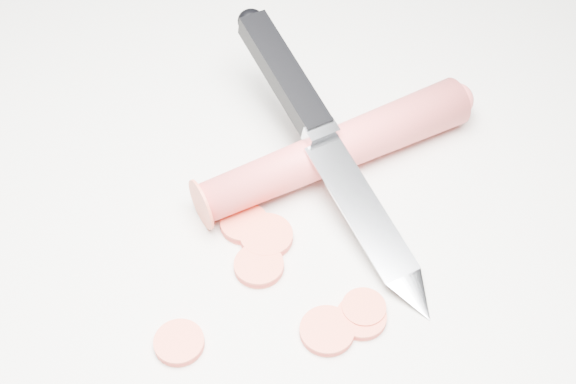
% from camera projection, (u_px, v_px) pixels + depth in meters
% --- Properties ---
extents(ground, '(2.40, 2.40, 0.00)m').
position_uv_depth(ground, '(306.00, 224.00, 0.57)').
color(ground, beige).
rests_on(ground, ground).
extents(carrot, '(0.17, 0.19, 0.03)m').
position_uv_depth(carrot, '(336.00, 150.00, 0.60)').
color(carrot, '#E04847').
rests_on(carrot, ground).
extents(carrot_slice_0, '(0.03, 0.03, 0.01)m').
position_uv_depth(carrot_slice_0, '(259.00, 266.00, 0.55)').
color(carrot_slice_0, '#E8553A').
rests_on(carrot_slice_0, ground).
extents(carrot_slice_1, '(0.03, 0.03, 0.01)m').
position_uv_depth(carrot_slice_1, '(179.00, 343.00, 0.51)').
color(carrot_slice_1, '#E8553A').
rests_on(carrot_slice_1, ground).
extents(carrot_slice_2, '(0.04, 0.04, 0.01)m').
position_uv_depth(carrot_slice_2, '(266.00, 236.00, 0.56)').
color(carrot_slice_2, '#E8553A').
rests_on(carrot_slice_2, ground).
extents(carrot_slice_3, '(0.03, 0.03, 0.01)m').
position_uv_depth(carrot_slice_3, '(364.00, 309.00, 0.53)').
color(carrot_slice_3, '#E8553A').
rests_on(carrot_slice_3, ground).
extents(carrot_slice_4, '(0.03, 0.03, 0.01)m').
position_uv_depth(carrot_slice_4, '(361.00, 317.00, 0.52)').
color(carrot_slice_4, '#E8553A').
rests_on(carrot_slice_4, ground).
extents(carrot_slice_5, '(0.03, 0.03, 0.01)m').
position_uv_depth(carrot_slice_5, '(244.00, 224.00, 0.57)').
color(carrot_slice_5, '#E8553A').
rests_on(carrot_slice_5, ground).
extents(carrot_slice_6, '(0.04, 0.04, 0.01)m').
position_uv_depth(carrot_slice_6, '(327.00, 331.00, 0.52)').
color(carrot_slice_6, '#E8553A').
rests_on(carrot_slice_6, ground).
extents(kitchen_knife, '(0.22, 0.20, 0.08)m').
position_uv_depth(kitchen_knife, '(332.00, 148.00, 0.57)').
color(kitchen_knife, silver).
rests_on(kitchen_knife, ground).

